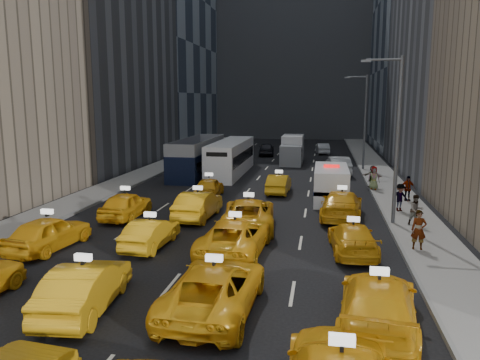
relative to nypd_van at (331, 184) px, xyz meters
The scene contains 36 objects.
ground 18.82m from the nypd_van, 108.75° to the right, with size 160.00×160.00×0.00m, color black.
sidewalk_west 18.07m from the nypd_van, 156.45° to the left, with size 3.00×90.00×0.15m, color gray.
sidewalk_east 8.54m from the nypd_van, 58.24° to the left, with size 3.00×90.00×0.15m, color gray.
curb_west 16.75m from the nypd_van, 154.46° to the left, with size 0.15×90.00×0.18m, color slate.
curb_east 7.88m from the nypd_van, 67.32° to the left, with size 0.15×90.00×0.18m, color slate.
building_backdrop 57.72m from the nypd_van, 96.36° to the left, with size 30.00×12.00×40.00m, color slate.
streetlight_near 7.61m from the nypd_van, 61.50° to the right, with size 2.15×0.22×9.00m.
streetlight_far 15.04m from the nypd_van, 77.52° to the left, with size 2.15×0.22×9.00m.
taxi_5 19.99m from the nypd_van, 113.95° to the right, with size 1.66×4.77×1.57m, color #EFA614.
taxi_6 18.08m from the nypd_van, 102.58° to the right, with size 2.63×5.71×1.59m, color #EFA614.
taxi_7 17.98m from the nypd_van, 86.41° to the right, with size 2.23×5.49×1.59m, color #EFA614.
taxi_8 18.12m from the nypd_van, 135.08° to the right, with size 1.84×4.58×1.56m, color #EFA614.
taxi_9 14.36m from the nypd_van, 125.65° to the right, with size 1.42×4.07×1.34m, color #EFA614.
taxi_10 12.63m from the nypd_van, 110.11° to the right, with size 2.61×5.66×1.57m, color #EFA614.
taxi_11 10.96m from the nypd_van, 85.77° to the right, with size 1.88×4.63×1.34m, color #EFA614.
taxi_12 13.53m from the nypd_van, 149.99° to the right, with size 1.81×4.50×1.53m, color #EFA614.
taxi_13 9.78m from the nypd_van, 140.85° to the right, with size 1.67×4.79×1.58m, color #EFA614.
taxi_14 8.82m from the nypd_van, 119.94° to the right, with size 2.64×5.73×1.59m, color #EFA614.
taxi_15 4.74m from the nypd_van, 83.34° to the right, with size 2.23×5.48×1.59m, color #EFA614.
taxi_16 8.37m from the nypd_van, behind, with size 1.66×4.12×1.40m, color #EFA614.
taxi_17 4.22m from the nypd_van, 151.78° to the left, with size 1.44×4.14×1.37m, color #EFA614.
nypd_van is the anchor object (origin of this frame).
double_decker 14.75m from the nypd_van, 142.47° to the left, with size 3.75×11.32×3.23m.
city_bus 13.33m from the nypd_van, 131.45° to the left, with size 3.59×11.82×3.01m.
box_truck 18.60m from the nypd_van, 101.73° to the left, with size 2.54×6.48×2.91m.
misc_car_0 11.45m from the nypd_van, 85.85° to the left, with size 1.75×5.02×1.66m, color #B3B7BB.
misc_car_1 24.80m from the nypd_van, 118.22° to the left, with size 2.35×5.11×1.42m, color black.
misc_car_2 28.28m from the nypd_van, 99.44° to the left, with size 1.98×4.88×1.42m, color gray.
misc_car_3 25.67m from the nypd_van, 106.55° to the left, with size 1.80×4.47×1.52m, color black.
misc_car_4 27.46m from the nypd_van, 91.27° to the left, with size 1.40×4.02×1.32m, color #AFB1B7.
pedestrian_0 10.96m from the nypd_van, 70.25° to the right, with size 0.65×0.43×1.79m, color gray.
pedestrian_1 7.47m from the nypd_van, 54.17° to the right, with size 0.80×0.44×1.64m, color gray.
pedestrian_2 4.99m from the nypd_van, 35.99° to the right, with size 1.07×0.44×1.66m, color gray.
pedestrian_3 4.97m from the nypd_van, ahead, with size 0.97×0.44×1.66m, color gray.
pedestrian_4 4.95m from the nypd_van, 49.89° to the left, with size 0.84×0.46×1.73m, color gray.
pedestrian_5 5.69m from the nypd_van, 56.02° to the left, with size 1.53×0.44×1.65m, color gray.
Camera 1 is at (5.39, -13.74, 6.83)m, focal length 35.00 mm.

